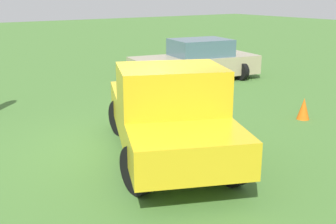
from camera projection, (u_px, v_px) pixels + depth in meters
The scene contains 4 objects.
ground_plane at pixel (140, 148), 8.70m from camera, with size 80.00×80.00×0.00m, color #477533.
pickup_truck at pixel (169, 111), 7.89m from camera, with size 4.92×3.49×1.82m.
sedan_near at pixel (196, 61), 15.26m from camera, with size 2.65×4.83×1.47m.
traffic_cone at pixel (304, 109), 10.58m from camera, with size 0.32×0.32×0.55m, color orange.
Camera 1 is at (7.07, -4.12, 3.11)m, focal length 44.92 mm.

